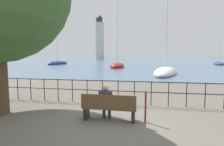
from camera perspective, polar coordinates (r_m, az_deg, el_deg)
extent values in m
plane|color=#605B51|center=(6.01, -0.88, -15.12)|extent=(1000.00, 1000.00, 0.00)
cube|color=slate|center=(164.17, 9.88, 4.80)|extent=(600.00, 300.00, 0.01)
cube|color=brown|center=(5.87, -0.88, -11.24)|extent=(1.78, 0.45, 0.05)
cube|color=brown|center=(5.61, -1.30, -9.40)|extent=(1.78, 0.04, 0.45)
cube|color=black|center=(6.14, -8.32, -12.76)|extent=(0.10, 0.41, 0.40)
cube|color=black|center=(5.85, 6.96, -13.67)|extent=(0.10, 0.41, 0.40)
cylinder|color=#2D3347|center=(6.12, -2.63, -12.50)|extent=(0.11, 0.11, 0.45)
cylinder|color=#2D3347|center=(6.09, -0.86, -12.61)|extent=(0.11, 0.11, 0.45)
cube|color=#2D3347|center=(5.94, -1.93, -10.30)|extent=(0.36, 0.26, 0.14)
cube|color=#2D3347|center=(5.80, -2.12, -8.40)|extent=(0.42, 0.24, 0.55)
sphere|color=tan|center=(5.72, -2.14, -4.55)|extent=(0.22, 0.22, 0.22)
cylinder|color=black|center=(10.29, -31.56, -4.18)|extent=(0.04, 0.04, 1.05)
cylinder|color=black|center=(9.83, -28.44, -4.45)|extent=(0.04, 0.04, 1.05)
cylinder|color=black|center=(9.40, -25.01, -4.73)|extent=(0.04, 0.04, 1.05)
cylinder|color=black|center=(9.01, -21.27, -5.02)|extent=(0.04, 0.04, 1.05)
cylinder|color=black|center=(8.66, -17.20, -5.30)|extent=(0.04, 0.04, 1.05)
cylinder|color=black|center=(8.36, -12.82, -5.58)|extent=(0.04, 0.04, 1.05)
cylinder|color=black|center=(8.11, -8.13, -5.84)|extent=(0.04, 0.04, 1.05)
cylinder|color=black|center=(7.92, -3.17, -6.08)|extent=(0.04, 0.04, 1.05)
cylinder|color=black|center=(7.78, 2.00, -6.27)|extent=(0.04, 0.04, 1.05)
cylinder|color=black|center=(7.72, 7.31, -6.42)|extent=(0.04, 0.04, 1.05)
cylinder|color=black|center=(7.72, 12.67, -6.52)|extent=(0.04, 0.04, 1.05)
cylinder|color=black|center=(7.78, 17.98, -6.55)|extent=(0.04, 0.04, 1.05)
cylinder|color=black|center=(7.91, 23.17, -6.54)|extent=(0.04, 0.04, 1.05)
cylinder|color=black|center=(8.10, 28.14, -6.47)|extent=(0.04, 0.04, 1.05)
cylinder|color=black|center=(7.70, 2.02, -2.67)|extent=(14.34, 0.04, 0.04)
cylinder|color=black|center=(7.77, 2.00, -5.89)|extent=(14.34, 0.04, 0.04)
cylinder|color=maroon|center=(5.79, 10.87, -11.26)|extent=(0.06, 0.06, 0.91)
cone|color=maroon|center=(5.66, 10.97, -6.23)|extent=(0.09, 0.09, 0.12)
ellipsoid|color=navy|center=(45.88, -17.26, 3.04)|extent=(3.70, 7.32, 1.29)
cylinder|color=silver|center=(45.98, -17.46, 9.88)|extent=(0.14, 0.14, 10.20)
ellipsoid|color=maroon|center=(31.77, 1.78, 2.26)|extent=(2.60, 5.67, 1.32)
cylinder|color=silver|center=(31.97, 1.81, 12.91)|extent=(0.14, 0.14, 11.06)
ellipsoid|color=navy|center=(50.60, 31.44, 2.62)|extent=(4.46, 8.95, 1.03)
cylinder|color=silver|center=(50.64, 31.72, 8.01)|extent=(0.14, 0.14, 8.92)
ellipsoid|color=white|center=(21.31, 17.03, 0.29)|extent=(4.24, 8.96, 1.20)
cylinder|color=silver|center=(21.44, 17.42, 13.54)|extent=(0.14, 0.14, 9.15)
cylinder|color=beige|center=(103.07, -4.15, 10.28)|extent=(5.15, 5.15, 21.02)
cylinder|color=#2D2D33|center=(104.69, -4.19, 16.73)|extent=(3.60, 3.60, 2.56)
cone|color=#4C1E19|center=(105.16, -4.20, 17.96)|extent=(4.12, 4.12, 2.05)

